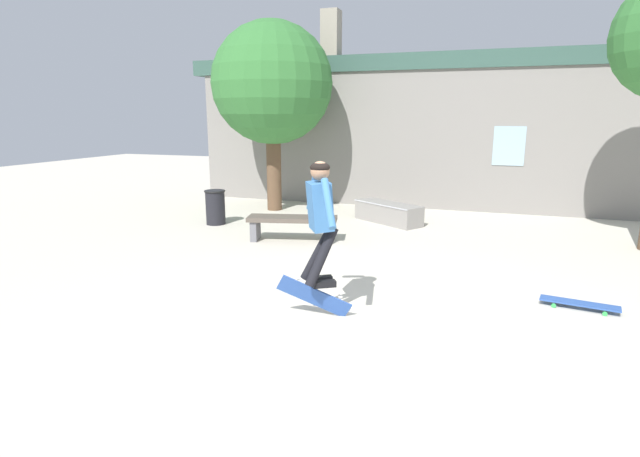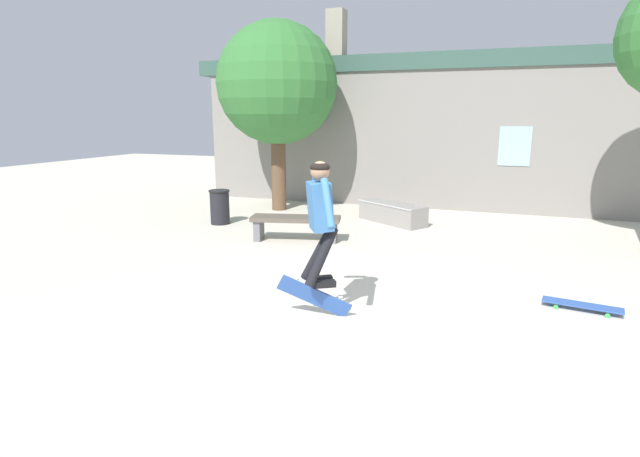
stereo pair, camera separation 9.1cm
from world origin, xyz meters
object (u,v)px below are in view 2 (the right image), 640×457
skater (320,212)px  trash_bin (220,206)px  skateboard_flipping (314,296)px  skateboard_resting (582,305)px  skate_ledge (392,213)px  tree_left (277,84)px  park_bench (296,223)px

skater → trash_bin: bearing=101.0°
skateboard_flipping → skateboard_resting: skateboard_flipping is taller
skateboard_resting → trash_bin: bearing=-13.6°
skate_ledge → skater: skater is taller
tree_left → skate_ledge: size_ratio=2.72×
trash_bin → skateboard_flipping: (3.72, -4.09, -0.14)m
trash_bin → skater: size_ratio=0.53×
skate_ledge → skater: bearing=-52.9°
park_bench → skater: size_ratio=1.22×
skate_ledge → trash_bin: 3.73m
tree_left → skate_ledge: tree_left is taller
trash_bin → skater: bearing=-47.2°
skate_ledge → skateboard_flipping: (0.25, -5.45, 0.04)m
skateboard_resting → skateboard_flipping: bearing=32.9°
park_bench → skateboard_flipping: bearing=-77.4°
park_bench → skate_ledge: 2.57m
park_bench → skate_ledge: park_bench is taller
tree_left → skateboard_resting: size_ratio=4.95×
tree_left → trash_bin: (-0.50, -1.96, -2.61)m
tree_left → skate_ledge: (2.96, -0.59, -2.78)m
park_bench → skateboard_resting: park_bench is taller
tree_left → park_bench: 4.17m
park_bench → skateboard_resting: bearing=-37.2°
trash_bin → skateboard_resting: (6.66, -2.80, -0.32)m
skate_ledge → skateboard_flipping: size_ratio=1.93×
skate_ledge → park_bench: bearing=-88.2°
trash_bin → park_bench: bearing=-21.1°
tree_left → skateboard_resting: tree_left is taller
tree_left → skateboard_resting: bearing=-37.7°
trash_bin → skateboard_flipping: trash_bin is taller
park_bench → tree_left: bearing=106.6°
skateboard_flipping → park_bench: bearing=95.3°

